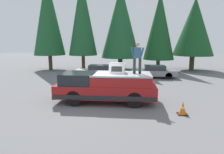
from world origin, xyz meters
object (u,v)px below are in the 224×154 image
at_px(compressor_unit, 117,68).
at_px(person_on_truck_bed, 137,57).
at_px(parked_car_white, 98,71).
at_px(parked_car_grey, 154,72).
at_px(pickup_truck, 106,87).
at_px(traffic_cone, 183,108).

xyz_separation_m(compressor_unit, person_on_truck_bed, (-0.14, -1.10, 0.62)).
xyz_separation_m(compressor_unit, parked_car_white, (7.72, 2.31, -1.35)).
xyz_separation_m(compressor_unit, parked_car_grey, (7.85, -2.90, -1.35)).
bearing_deg(compressor_unit, pickup_truck, 106.83).
distance_m(compressor_unit, parked_car_grey, 8.48).
bearing_deg(parked_car_grey, person_on_truck_bed, 167.33).
relative_size(compressor_unit, parked_car_white, 0.20).
relative_size(pickup_truck, traffic_cone, 8.94).
xyz_separation_m(pickup_truck, parked_car_grey, (8.04, -3.51, -0.29)).
relative_size(pickup_truck, parked_car_white, 1.35).
xyz_separation_m(compressor_unit, traffic_cone, (-1.82, -3.22, -1.64)).
bearing_deg(traffic_cone, parked_car_grey, 1.86).
relative_size(person_on_truck_bed, parked_car_grey, 0.41).
relative_size(compressor_unit, person_on_truck_bed, 0.50).
distance_m(person_on_truck_bed, parked_car_white, 8.79).
distance_m(parked_car_grey, traffic_cone, 9.68).
relative_size(parked_car_grey, parked_car_white, 1.00).
bearing_deg(traffic_cone, person_on_truck_bed, 51.62).
xyz_separation_m(parked_car_grey, traffic_cone, (-9.67, -0.31, -0.29)).
bearing_deg(person_on_truck_bed, compressor_unit, 82.64).
height_order(pickup_truck, parked_car_grey, pickup_truck).
xyz_separation_m(pickup_truck, parked_car_white, (7.90, 1.71, -0.29)).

